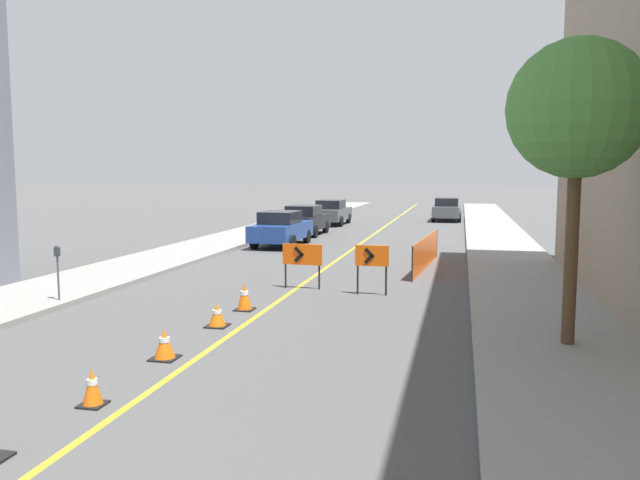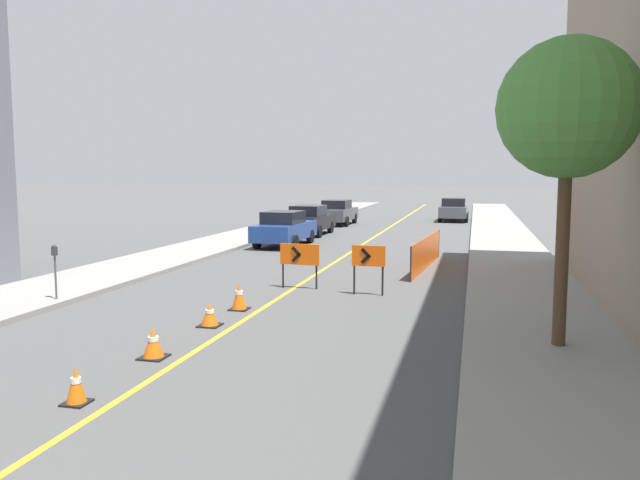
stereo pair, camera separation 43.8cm
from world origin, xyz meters
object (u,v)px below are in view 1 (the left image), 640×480
object	(u,v)px
traffic_cone_third	(92,387)
traffic_cone_fourth	(164,344)
parked_car_curb_near	(281,228)
traffic_cone_farthest	(244,297)
traffic_cone_fifth	(217,315)
arrow_barricade_secondary	(372,259)
arrow_barricade_primary	(302,256)
parked_car_curb_mid	(305,220)
parked_car_opposite_side	(447,209)
parked_car_curb_far	(331,212)
street_tree_right_near	(578,110)
parking_meter_far_curb	(57,261)

from	to	relation	value
traffic_cone_third	traffic_cone_fourth	xyz separation A→B (m)	(-0.03, 2.29, 0.00)
parked_car_curb_near	traffic_cone_farthest	bearing A→B (deg)	-75.40
traffic_cone_third	traffic_cone_fifth	size ratio (longest dim) A/B	1.08
parked_car_curb_near	arrow_barricade_secondary	bearing A→B (deg)	-59.52
arrow_barricade_primary	arrow_barricade_secondary	distance (m)	2.13
parked_car_curb_near	parked_car_curb_mid	xyz separation A→B (m)	(-0.19, 5.09, 0.00)
traffic_cone_fifth	parked_car_opposite_side	distance (m)	31.71
traffic_cone_farthest	parked_car_curb_near	size ratio (longest dim) A/B	0.15
traffic_cone_fourth	parked_car_curb_near	size ratio (longest dim) A/B	0.13
parked_car_curb_far	parked_car_curb_near	bearing A→B (deg)	-87.70
traffic_cone_farthest	parked_car_curb_near	xyz separation A→B (m)	(-2.86, 12.96, 0.47)
traffic_cone_fifth	parked_car_opposite_side	world-z (taller)	parked_car_opposite_side
parked_car_curb_mid	parked_car_curb_far	xyz separation A→B (m)	(0.06, 6.78, 0.00)
traffic_cone_fourth	parked_car_opposite_side	size ratio (longest dim) A/B	0.13
traffic_cone_farthest	street_tree_right_near	xyz separation A→B (m)	(7.07, -1.97, 4.11)
traffic_cone_fifth	traffic_cone_farthest	xyz separation A→B (m)	(0.02, 1.68, 0.08)
traffic_cone_third	parked_car_curb_mid	world-z (taller)	parked_car_curb_mid
traffic_cone_fifth	arrow_barricade_primary	xyz separation A→B (m)	(0.69, 4.72, 0.68)
traffic_cone_third	parked_car_opposite_side	size ratio (longest dim) A/B	0.13
traffic_cone_farthest	parked_car_curb_mid	xyz separation A→B (m)	(-3.06, 18.05, 0.47)
parked_car_opposite_side	parking_meter_far_curb	bearing A→B (deg)	-105.12
traffic_cone_fourth	parked_car_opposite_side	xyz separation A→B (m)	(4.17, 33.86, 0.53)
arrow_barricade_primary	parked_car_curb_mid	distance (m)	15.47
traffic_cone_third	arrow_barricade_secondary	world-z (taller)	arrow_barricade_secondary
parked_car_curb_near	parked_car_opposite_side	distance (m)	18.19
parked_car_opposite_side	arrow_barricade_primary	bearing A→B (deg)	-96.29
parked_car_curb_far	parking_meter_far_curb	distance (m)	25.46
arrow_barricade_primary	street_tree_right_near	size ratio (longest dim) A/B	0.23
traffic_cone_fifth	arrow_barricade_primary	size ratio (longest dim) A/B	0.39
parked_car_curb_far	parked_car_opposite_side	size ratio (longest dim) A/B	1.00
traffic_cone_third	parked_car_curb_mid	distance (m)	24.65
traffic_cone_farthest	parked_car_opposite_side	distance (m)	30.04
arrow_barricade_secondary	parked_car_curb_near	xyz separation A→B (m)	(-5.61, 10.40, -0.19)
traffic_cone_third	traffic_cone_farthest	xyz separation A→B (m)	(0.01, 6.40, 0.06)
arrow_barricade_secondary	parked_car_curb_mid	bearing A→B (deg)	112.04
traffic_cone_fifth	street_tree_right_near	world-z (taller)	street_tree_right_near
parked_car_curb_mid	traffic_cone_third	bearing A→B (deg)	-80.84
parked_car_opposite_side	traffic_cone_third	bearing A→B (deg)	-95.43
traffic_cone_third	parked_car_curb_near	xyz separation A→B (m)	(-2.86, 19.36, 0.53)
arrow_barricade_primary	arrow_barricade_secondary	size ratio (longest dim) A/B	0.95
traffic_cone_third	parking_meter_far_curb	bearing A→B (deg)	128.78
street_tree_right_near	traffic_cone_fourth	bearing A→B (deg)	-163.32
traffic_cone_third	arrow_barricade_primary	size ratio (longest dim) A/B	0.42
arrow_barricade_primary	parked_car_curb_mid	xyz separation A→B (m)	(-3.72, 15.01, -0.13)
traffic_cone_third	parked_car_curb_far	xyz separation A→B (m)	(-2.99, 31.23, 0.53)
parked_car_curb_near	parked_car_curb_far	world-z (taller)	same
arrow_barricade_primary	parked_car_curb_mid	world-z (taller)	parked_car_curb_mid
parked_car_curb_mid	parking_meter_far_curb	xyz separation A→B (m)	(-1.63, -18.63, 0.32)
traffic_cone_fifth	parked_car_curb_near	world-z (taller)	parked_car_curb_near
traffic_cone_fourth	parked_car_curb_near	bearing A→B (deg)	99.39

